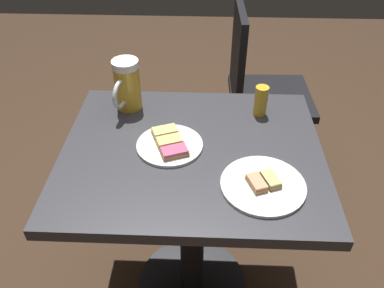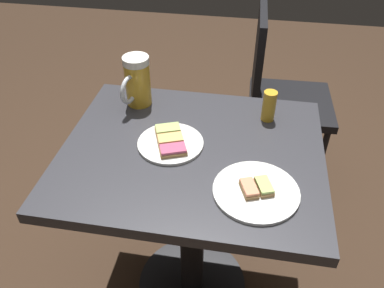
% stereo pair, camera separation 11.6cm
% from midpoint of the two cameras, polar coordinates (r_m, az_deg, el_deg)
% --- Properties ---
extents(ground_plane, '(6.00, 6.00, 0.00)m').
position_cam_midpoint_polar(ground_plane, '(1.74, -2.03, -19.78)').
color(ground_plane, '#382619').
extents(cafe_table, '(0.65, 0.79, 0.73)m').
position_cam_midpoint_polar(cafe_table, '(1.29, -2.60, -6.61)').
color(cafe_table, black).
rests_on(cafe_table, ground_plane).
extents(plate_near, '(0.20, 0.20, 0.03)m').
position_cam_midpoint_polar(plate_near, '(1.18, -6.09, -0.09)').
color(plate_near, white).
rests_on(plate_near, cafe_table).
extents(plate_far, '(0.23, 0.23, 0.03)m').
position_cam_midpoint_polar(plate_far, '(1.06, 7.25, -6.02)').
color(plate_far, white).
rests_on(plate_far, cafe_table).
extents(beer_mug, '(0.15, 0.09, 0.18)m').
position_cam_midpoint_polar(beer_mug, '(1.34, -12.00, 8.28)').
color(beer_mug, gold).
rests_on(beer_mug, cafe_table).
extents(beer_glass_small, '(0.04, 0.04, 0.10)m').
position_cam_midpoint_polar(beer_glass_small, '(1.31, 7.52, 6.18)').
color(beer_glass_small, gold).
rests_on(beer_glass_small, cafe_table).
extents(cafe_chair, '(0.39, 0.39, 0.91)m').
position_cam_midpoint_polar(cafe_chair, '(1.87, 7.79, 8.05)').
color(cafe_chair, black).
rests_on(cafe_chair, ground_plane).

